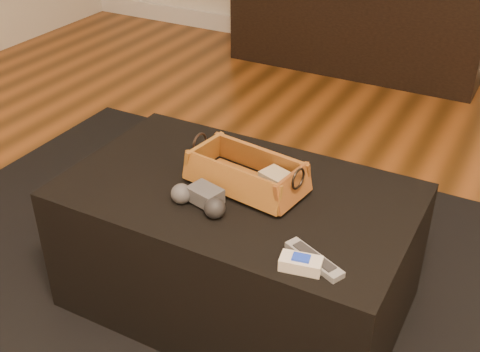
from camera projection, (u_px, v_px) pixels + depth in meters
The scene contains 10 objects.
baseboard at pixel (423, 56), 3.68m from camera, with size 5.00×0.04×0.12m, color white.
media_cabinet at pixel (358, 20), 3.55m from camera, with size 1.48×0.45×0.58m, color black.
area_rug at pixel (230, 310), 1.90m from camera, with size 2.60×2.00×0.01m, color black.
ottoman at pixel (237, 247), 1.82m from camera, with size 1.00×0.60×0.42m, color black.
tv_remote at pixel (239, 180), 1.71m from camera, with size 0.18×0.04×0.02m, color black.
cloth_bundle at pixel (278, 182), 1.67m from camera, with size 0.09×0.06×0.05m, color tan.
wicker_basket at pixel (246, 175), 1.70m from camera, with size 0.36×0.22×0.12m.
game_controller at pixel (201, 199), 1.62m from camera, with size 0.18×0.11×0.06m.
silver_remote at pixel (314, 259), 1.43m from camera, with size 0.17×0.11×0.02m.
cream_gadget at pixel (301, 263), 1.41m from camera, with size 0.11×0.07×0.04m.
Camera 1 is at (0.68, -0.91, 1.36)m, focal length 45.00 mm.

